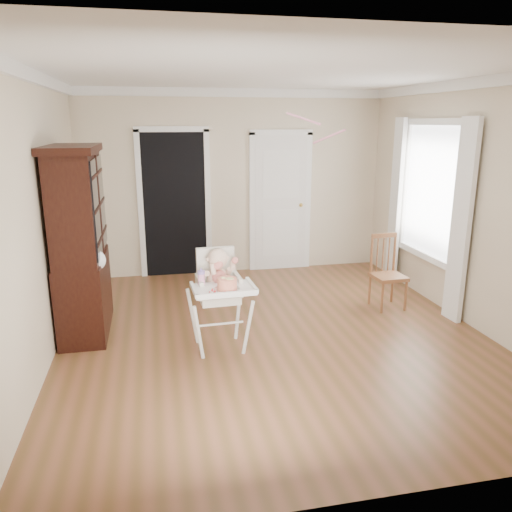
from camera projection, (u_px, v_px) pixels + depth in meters
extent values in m
plane|color=brown|center=(274.00, 335.00, 5.42)|extent=(5.00, 5.00, 0.00)
plane|color=white|center=(276.00, 72.00, 4.72)|extent=(5.00, 5.00, 0.00)
plane|color=beige|center=(235.00, 183.00, 7.43)|extent=(4.50, 0.00, 4.50)
plane|color=beige|center=(40.00, 221.00, 4.63)|extent=(0.00, 5.00, 5.00)
plane|color=beige|center=(472.00, 205.00, 5.52)|extent=(0.00, 5.00, 5.00)
cube|color=black|center=(175.00, 206.00, 7.32)|extent=(0.90, 0.03, 2.10)
cube|color=white|center=(141.00, 207.00, 7.22)|extent=(0.08, 0.05, 2.18)
cube|color=white|center=(208.00, 204.00, 7.41)|extent=(0.08, 0.05, 2.18)
cube|color=white|center=(171.00, 129.00, 7.03)|extent=(1.06, 0.05, 0.08)
cube|color=white|center=(280.00, 204.00, 7.63)|extent=(0.80, 0.05, 2.05)
cube|color=white|center=(252.00, 205.00, 7.55)|extent=(0.08, 0.05, 2.13)
cube|color=white|center=(308.00, 203.00, 7.72)|extent=(0.08, 0.05, 2.13)
sphere|color=gold|center=(301.00, 205.00, 7.67)|extent=(0.06, 0.06, 0.06)
cube|color=white|center=(432.00, 191.00, 6.25)|extent=(0.02, 1.20, 1.60)
cube|color=white|center=(437.00, 122.00, 6.03)|extent=(0.06, 1.36, 0.08)
cube|color=white|center=(461.00, 223.00, 5.57)|extent=(0.08, 0.28, 2.30)
cube|color=white|center=(396.00, 202.00, 7.04)|extent=(0.08, 0.28, 2.30)
cylinder|color=white|center=(199.00, 334.00, 4.77)|extent=(0.12, 0.13, 0.60)
cylinder|color=white|center=(248.00, 329.00, 4.89)|extent=(0.12, 0.12, 0.60)
cylinder|color=white|center=(193.00, 317.00, 5.19)|extent=(0.12, 0.12, 0.60)
cylinder|color=white|center=(238.00, 312.00, 5.31)|extent=(0.12, 0.13, 0.60)
cylinder|color=white|center=(220.00, 324.00, 4.99)|extent=(0.47, 0.05, 0.02)
cube|color=silver|center=(219.00, 297.00, 4.97)|extent=(0.40, 0.38, 0.08)
cube|color=silver|center=(199.00, 287.00, 4.89)|extent=(0.06, 0.35, 0.18)
cube|color=silver|center=(238.00, 284.00, 4.98)|extent=(0.06, 0.35, 0.18)
cube|color=silver|center=(215.00, 269.00, 5.06)|extent=(0.39, 0.08, 0.44)
cube|color=white|center=(223.00, 289.00, 4.70)|extent=(0.58, 0.43, 0.03)
cube|color=white|center=(227.00, 294.00, 4.51)|extent=(0.57, 0.06, 0.04)
ellipsoid|color=beige|center=(218.00, 281.00, 4.96)|extent=(0.24, 0.19, 0.28)
sphere|color=beige|center=(218.00, 259.00, 4.90)|extent=(0.20, 0.20, 0.20)
sphere|color=red|center=(219.00, 277.00, 4.88)|extent=(0.14, 0.14, 0.14)
sphere|color=red|center=(217.00, 266.00, 4.82)|extent=(0.07, 0.07, 0.07)
sphere|color=red|center=(235.00, 260.00, 4.86)|extent=(0.07, 0.07, 0.07)
cylinder|color=silver|center=(227.00, 289.00, 4.66)|extent=(0.24, 0.24, 0.01)
cylinder|color=red|center=(227.00, 283.00, 4.65)|extent=(0.18, 0.18, 0.10)
cylinder|color=#F2E08C|center=(230.00, 279.00, 4.62)|extent=(0.08, 0.08, 0.02)
cylinder|color=pink|center=(201.00, 279.00, 4.78)|extent=(0.07, 0.07, 0.11)
cylinder|color=#876BBC|center=(201.00, 272.00, 4.76)|extent=(0.07, 0.07, 0.03)
cone|color=#876BBC|center=(201.00, 269.00, 4.76)|extent=(0.02, 0.02, 0.04)
cube|color=black|center=(85.00, 295.00, 5.43)|extent=(0.47, 1.12, 0.84)
cube|color=black|center=(77.00, 206.00, 5.18)|extent=(0.43, 1.12, 1.12)
cube|color=black|center=(96.00, 209.00, 4.96)|extent=(0.02, 0.48, 0.98)
cube|color=black|center=(101.00, 201.00, 5.49)|extent=(0.02, 0.48, 0.98)
cube|color=black|center=(71.00, 149.00, 5.03)|extent=(0.50, 1.19, 0.07)
ellipsoid|color=white|center=(96.00, 260.00, 5.04)|extent=(0.19, 0.15, 0.20)
cube|color=brown|center=(388.00, 277.00, 6.13)|extent=(0.39, 0.39, 0.04)
cylinder|color=brown|center=(382.00, 297.00, 5.99)|extent=(0.03, 0.03, 0.40)
cylinder|color=brown|center=(406.00, 295.00, 6.07)|extent=(0.03, 0.03, 0.40)
cylinder|color=brown|center=(370.00, 289.00, 6.29)|extent=(0.03, 0.03, 0.40)
cylinder|color=brown|center=(392.00, 287.00, 6.37)|extent=(0.03, 0.03, 0.40)
cylinder|color=brown|center=(372.00, 254.00, 6.18)|extent=(0.03, 0.03, 0.51)
cylinder|color=brown|center=(394.00, 252.00, 6.26)|extent=(0.03, 0.03, 0.51)
cube|color=brown|center=(384.00, 235.00, 6.16)|extent=(0.34, 0.05, 0.05)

